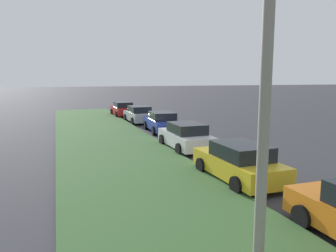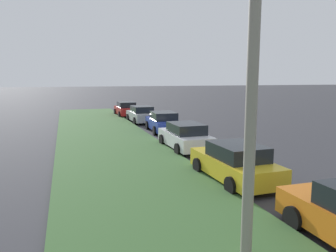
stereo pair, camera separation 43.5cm
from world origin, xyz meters
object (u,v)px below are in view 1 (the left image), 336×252
(parked_car_yellow, at_px, (239,162))
(parked_car_white, at_px, (186,136))
(parked_car_silver, at_px, (139,115))
(streetlight, at_px, (283,55))
(parked_car_red, at_px, (123,109))
(parked_car_blue, at_px, (162,122))

(parked_car_yellow, distance_m, parked_car_white, 5.86)
(parked_car_silver, relative_size, streetlight, 0.58)
(parked_car_yellow, relative_size, parked_car_red, 1.01)
(parked_car_white, xyz_separation_m, parked_car_blue, (6.02, -0.54, 0.00))
(parked_car_silver, bearing_deg, parked_car_blue, -177.42)
(parked_car_yellow, height_order, parked_car_red, same)
(parked_car_white, distance_m, streetlight, 11.72)
(parked_car_yellow, distance_m, parked_car_red, 22.62)
(parked_car_blue, xyz_separation_m, parked_car_red, (10.74, 0.78, 0.00))
(parked_car_yellow, xyz_separation_m, parked_car_white, (5.86, -0.18, 0.00))
(parked_car_blue, xyz_separation_m, parked_car_silver, (5.37, 0.39, 0.00))
(parked_car_silver, bearing_deg, parked_car_yellow, 177.34)
(parked_car_silver, distance_m, streetlight, 22.72)
(parked_car_blue, bearing_deg, parked_car_yellow, 179.55)
(parked_car_blue, distance_m, parked_car_red, 10.77)
(parked_car_white, relative_size, parked_car_red, 1.00)
(parked_car_yellow, relative_size, parked_car_blue, 0.99)
(parked_car_yellow, distance_m, streetlight, 6.58)
(parked_car_red, height_order, streetlight, streetlight)
(parked_car_red, bearing_deg, streetlight, 174.87)
(parked_car_blue, height_order, parked_car_silver, same)
(parked_car_white, relative_size, parked_car_blue, 0.98)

